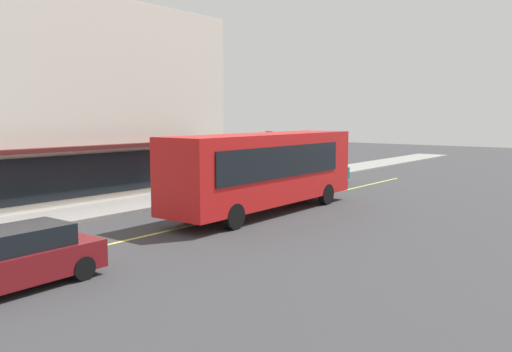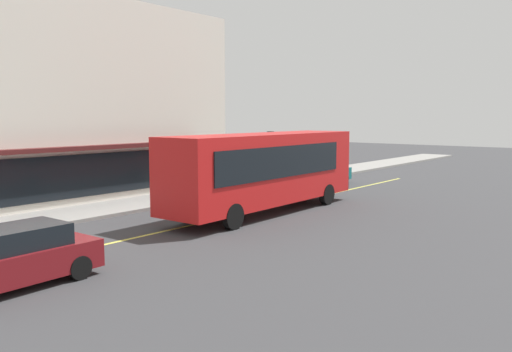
# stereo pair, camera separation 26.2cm
# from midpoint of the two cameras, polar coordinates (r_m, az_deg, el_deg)

# --- Properties ---
(ground) EXTENTS (120.00, 120.00, 0.00)m
(ground) POSITION_cam_midpoint_polar(r_m,az_deg,el_deg) (22.05, -3.99, -4.62)
(ground) COLOR #38383A
(sidewalk) EXTENTS (80.00, 3.16, 0.15)m
(sidewalk) POSITION_cam_midpoint_polar(r_m,az_deg,el_deg) (25.87, -12.80, -2.94)
(sidewalk) COLOR gray
(sidewalk) RESTS_ON ground
(lane_centre_stripe) EXTENTS (36.00, 0.16, 0.01)m
(lane_centre_stripe) POSITION_cam_midpoint_polar(r_m,az_deg,el_deg) (22.05, -3.99, -4.61)
(lane_centre_stripe) COLOR #D8D14C
(lane_centre_stripe) RESTS_ON ground
(storefront_building) EXTENTS (18.40, 9.25, 10.02)m
(storefront_building) POSITION_cam_midpoint_polar(r_m,az_deg,el_deg) (29.66, -22.35, 7.49)
(storefront_building) COLOR silver
(storefront_building) RESTS_ON ground
(bus) EXTENTS (11.18, 2.78, 3.50)m
(bus) POSITION_cam_midpoint_polar(r_m,az_deg,el_deg) (23.06, 0.69, 0.87)
(bus) COLOR red
(bus) RESTS_ON ground
(traffic_light) EXTENTS (0.30, 0.52, 3.20)m
(traffic_light) POSITION_cam_midpoint_polar(r_m,az_deg,el_deg) (31.43, 1.24, 3.40)
(traffic_light) COLOR #2D2D33
(traffic_light) RESTS_ON sidewalk
(car_teal) EXTENTS (4.32, 1.90, 1.52)m
(car_teal) POSITION_cam_midpoint_polar(r_m,az_deg,el_deg) (32.95, 6.87, 0.37)
(car_teal) COLOR #14666B
(car_teal) RESTS_ON ground
(car_maroon) EXTENTS (4.34, 1.94, 1.52)m
(car_maroon) POSITION_cam_midpoint_polar(r_m,az_deg,el_deg) (14.52, -25.28, -8.16)
(car_maroon) COLOR maroon
(car_maroon) RESTS_ON ground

